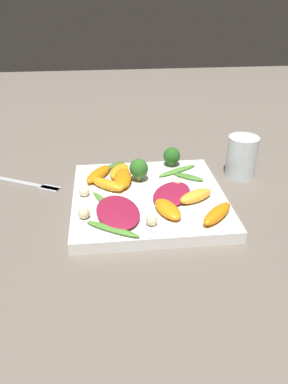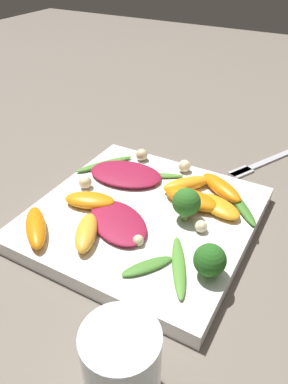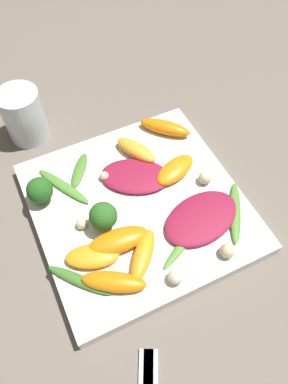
# 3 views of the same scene
# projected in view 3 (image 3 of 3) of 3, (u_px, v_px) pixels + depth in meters

# --- Properties ---
(ground_plane) EXTENTS (2.40, 2.40, 0.00)m
(ground_plane) POSITION_uv_depth(u_px,v_px,m) (139.00, 211.00, 0.52)
(ground_plane) COLOR #6B6056
(plate) EXTENTS (0.27, 0.27, 0.02)m
(plate) POSITION_uv_depth(u_px,v_px,m) (139.00, 207.00, 0.51)
(plate) COLOR white
(plate) RESTS_ON ground_plane
(drinking_glass) EXTENTS (0.06, 0.06, 0.08)m
(drinking_glass) POSITION_uv_depth(u_px,v_px,m) (24.00, 116.00, 0.56)
(drinking_glass) COLOR silver
(drinking_glass) RESTS_ON ground_plane
(radicchio_leaf_0) EXTENTS (0.11, 0.10, 0.01)m
(radicchio_leaf_0) POSITION_uv_depth(u_px,v_px,m) (135.00, 176.00, 0.52)
(radicchio_leaf_0) COLOR maroon
(radicchio_leaf_0) RESTS_ON plate
(radicchio_leaf_1) EXTENTS (0.12, 0.09, 0.01)m
(radicchio_leaf_1) POSITION_uv_depth(u_px,v_px,m) (201.00, 218.00, 0.48)
(radicchio_leaf_1) COLOR maroon
(radicchio_leaf_1) RESTS_ON plate
(orange_segment_0) EXTENTS (0.08, 0.06, 0.02)m
(orange_segment_0) POSITION_uv_depth(u_px,v_px,m) (114.00, 282.00, 0.43)
(orange_segment_0) COLOR orange
(orange_segment_0) RESTS_ON plate
(orange_segment_1) EXTENTS (0.07, 0.05, 0.01)m
(orange_segment_1) POSITION_uv_depth(u_px,v_px,m) (92.00, 256.00, 0.45)
(orange_segment_1) COLOR orange
(orange_segment_1) RESTS_ON plate
(orange_segment_2) EXTENTS (0.05, 0.07, 0.02)m
(orange_segment_2) POSITION_uv_depth(u_px,v_px,m) (136.00, 150.00, 0.54)
(orange_segment_2) COLOR #FCAD33
(orange_segment_2) RESTS_ON plate
(orange_segment_3) EXTENTS (0.07, 0.07, 0.02)m
(orange_segment_3) POSITION_uv_depth(u_px,v_px,m) (165.00, 127.00, 0.57)
(orange_segment_3) COLOR orange
(orange_segment_3) RESTS_ON plate
(orange_segment_4) EXTENTS (0.06, 0.07, 0.02)m
(orange_segment_4) POSITION_uv_depth(u_px,v_px,m) (143.00, 255.00, 0.45)
(orange_segment_4) COLOR orange
(orange_segment_4) RESTS_ON plate
(orange_segment_5) EXTENTS (0.07, 0.05, 0.02)m
(orange_segment_5) POSITION_uv_depth(u_px,v_px,m) (175.00, 170.00, 0.52)
(orange_segment_5) COLOR orange
(orange_segment_5) RESTS_ON plate
(orange_segment_6) EXTENTS (0.08, 0.04, 0.02)m
(orange_segment_6) POSITION_uv_depth(u_px,v_px,m) (118.00, 241.00, 0.46)
(orange_segment_6) COLOR orange
(orange_segment_6) RESTS_ON plate
(broccoli_floret_0) EXTENTS (0.03, 0.03, 0.04)m
(broccoli_floret_0) POSITION_uv_depth(u_px,v_px,m) (40.00, 190.00, 0.49)
(broccoli_floret_0) COLOR #84AD5B
(broccoli_floret_0) RESTS_ON plate
(broccoli_floret_1) EXTENTS (0.04, 0.04, 0.04)m
(broccoli_floret_1) POSITION_uv_depth(u_px,v_px,m) (103.00, 216.00, 0.46)
(broccoli_floret_1) COLOR #7A9E51
(broccoli_floret_1) RESTS_ON plate
(arugula_sprig_0) EXTENTS (0.09, 0.05, 0.01)m
(arugula_sprig_0) POSITION_uv_depth(u_px,v_px,m) (185.00, 242.00, 0.47)
(arugula_sprig_0) COLOR #518E33
(arugula_sprig_0) RESTS_ON plate
(arugula_sprig_1) EXTENTS (0.06, 0.09, 0.01)m
(arugula_sprig_1) POSITION_uv_depth(u_px,v_px,m) (63.00, 186.00, 0.52)
(arugula_sprig_1) COLOR #518E33
(arugula_sprig_1) RESTS_ON plate
(arugula_sprig_2) EXTENTS (0.07, 0.07, 0.01)m
(arugula_sprig_2) POSITION_uv_depth(u_px,v_px,m) (79.00, 280.00, 0.44)
(arugula_sprig_2) COLOR #3D7528
(arugula_sprig_2) RESTS_ON plate
(arugula_sprig_3) EXTENTS (0.06, 0.09, 0.01)m
(arugula_sprig_3) POSITION_uv_depth(u_px,v_px,m) (235.00, 212.00, 0.49)
(arugula_sprig_3) COLOR #518E33
(arugula_sprig_3) RESTS_ON plate
(arugula_sprig_4) EXTENTS (0.05, 0.06, 0.01)m
(arugula_sprig_4) POSITION_uv_depth(u_px,v_px,m) (79.00, 170.00, 0.53)
(arugula_sprig_4) COLOR #47842D
(arugula_sprig_4) RESTS_ON plate
(macadamia_nut_0) EXTENTS (0.02, 0.02, 0.02)m
(macadamia_nut_0) POSITION_uv_depth(u_px,v_px,m) (205.00, 178.00, 0.52)
(macadamia_nut_0) COLOR beige
(macadamia_nut_0) RESTS_ON plate
(macadamia_nut_1) EXTENTS (0.02, 0.02, 0.02)m
(macadamia_nut_1) POSITION_uv_depth(u_px,v_px,m) (83.00, 225.00, 0.48)
(macadamia_nut_1) COLOR beige
(macadamia_nut_1) RESTS_ON plate
(macadamia_nut_2) EXTENTS (0.02, 0.02, 0.02)m
(macadamia_nut_2) POSITION_uv_depth(u_px,v_px,m) (228.00, 251.00, 0.46)
(macadamia_nut_2) COLOR beige
(macadamia_nut_2) RESTS_ON plate
(macadamia_nut_3) EXTENTS (0.02, 0.02, 0.02)m
(macadamia_nut_3) POSITION_uv_depth(u_px,v_px,m) (176.00, 277.00, 0.44)
(macadamia_nut_3) COLOR beige
(macadamia_nut_3) RESTS_ON plate
(macadamia_nut_4) EXTENTS (0.01, 0.01, 0.01)m
(macadamia_nut_4) POSITION_uv_depth(u_px,v_px,m) (104.00, 176.00, 0.52)
(macadamia_nut_4) COLOR beige
(macadamia_nut_4) RESTS_ON plate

